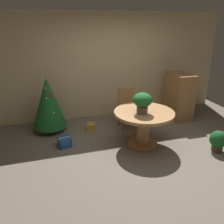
{
  "coord_description": "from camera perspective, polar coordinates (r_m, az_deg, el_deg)",
  "views": [
    {
      "loc": [
        -1.71,
        -3.57,
        2.39
      ],
      "look_at": [
        -0.58,
        0.16,
        0.87
      ],
      "focal_mm": 37.83,
      "sensor_mm": 36.0,
      "label": 1
    }
  ],
  "objects": [
    {
      "name": "potted_plant",
      "position": [
        5.0,
        24.3,
        -6.26
      ],
      "size": [
        0.33,
        0.33,
        0.42
      ],
      "color": "#4C382D",
      "rests_on": "ground_plane"
    },
    {
      "name": "gift_box_blue",
      "position": [
        4.9,
        -11.37,
        -7.06
      ],
      "size": [
        0.28,
        0.29,
        0.19
      ],
      "color": "#1E569E",
      "rests_on": "ground_plane"
    },
    {
      "name": "wooden_cabinet",
      "position": [
        6.27,
        15.81,
        3.72
      ],
      "size": [
        0.51,
        0.77,
        1.16
      ],
      "color": "#9E6B3D",
      "rests_on": "ground_plane"
    },
    {
      "name": "holiday_tree",
      "position": [
        5.43,
        -15.16,
        2.18
      ],
      "size": [
        0.77,
        0.77,
        1.24
      ],
      "color": "brown",
      "rests_on": "ground_plane"
    },
    {
      "name": "wooden_chair_far",
      "position": [
        5.51,
        3.72,
        1.56
      ],
      "size": [
        0.44,
        0.39,
        0.93
      ],
      "color": "#9E6B3D",
      "rests_on": "ground_plane"
    },
    {
      "name": "back_wall_panel",
      "position": [
        6.12,
        -0.27,
        11.06
      ],
      "size": [
        6.0,
        0.1,
        2.6
      ],
      "primitive_type": "cube",
      "color": "beige",
      "rests_on": "ground_plane"
    },
    {
      "name": "ground_plane",
      "position": [
        4.62,
        7.65,
        -9.99
      ],
      "size": [
        6.6,
        6.6,
        0.0
      ],
      "primitive_type": "plane",
      "color": "#756B5B"
    },
    {
      "name": "flower_vase",
      "position": [
        4.47,
        7.36,
        2.58
      ],
      "size": [
        0.36,
        0.36,
        0.4
      ],
      "color": "#665B51",
      "rests_on": "round_dining_table"
    },
    {
      "name": "gift_box_gold",
      "position": [
        5.5,
        -5.07,
        -3.54
      ],
      "size": [
        0.22,
        0.22,
        0.17
      ],
      "color": "gold",
      "rests_on": "ground_plane"
    },
    {
      "name": "round_dining_table",
      "position": [
        4.71,
        7.66,
        -2.18
      ],
      "size": [
        1.18,
        1.18,
        0.73
      ],
      "color": "#B27F4C",
      "rests_on": "ground_plane"
    }
  ]
}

